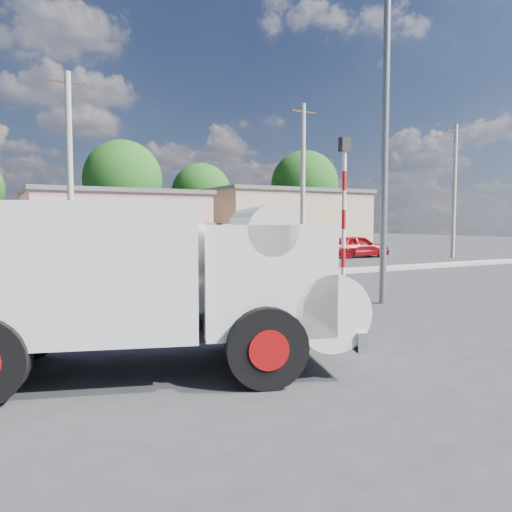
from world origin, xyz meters
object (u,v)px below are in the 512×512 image
cyclist (265,268)px  streetlight (381,115)px  truck (149,279)px  car_red (357,246)px  traffic_pole (344,206)px  bicycle (265,284)px  car_cream (254,249)px

cyclist → streetlight: 5.08m
truck → car_red: size_ratio=1.57×
car_red → traffic_pole: bearing=144.7°
bicycle → car_red: car_red is taller
car_cream → streetlight: (-3.90, -14.13, 4.26)m
truck → traffic_pole: 7.07m
bicycle → cyclist: cyclist is taller
car_cream → streetlight: 15.27m
car_red → streetlight: 17.89m
car_red → streetlight: (-10.79, -13.62, 4.28)m
car_cream → traffic_pole: (-4.84, -13.83, 1.90)m
truck → car_cream: truck is taller
truck → bicycle: bearing=64.1°
cyclist → car_red: size_ratio=0.45×
cyclist → car_red: cyclist is taller
truck → streetlight: size_ratio=0.70×
bicycle → car_cream: size_ratio=0.43×
car_red → car_cream: bearing=91.8°
bicycle → streetlight: size_ratio=0.20×
truck → bicycle: (4.74, 4.88, -0.89)m
cyclist → truck: bearing=115.0°
traffic_pole → cyclist: bearing=131.1°
cyclist → car_red: (13.15, 11.68, -0.22)m
bicycle → traffic_pole: (1.43, -1.63, 2.12)m
car_cream → car_red: car_cream is taller
car_red → traffic_pole: size_ratio=0.92×
cyclist → streetlight: bearing=-150.1°
truck → cyclist: truck is taller
truck → streetlight: bearing=40.8°
car_red → streetlight: streetlight is taller
traffic_pole → streetlight: bearing=-17.7°
truck → traffic_pole: traffic_pole is taller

